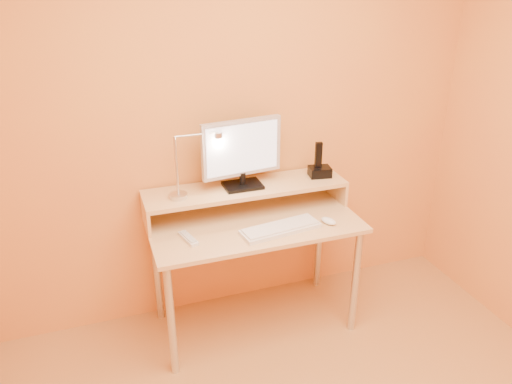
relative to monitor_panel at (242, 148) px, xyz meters
name	(u,v)px	position (x,y,z in m)	size (l,w,h in m)	color
wall_back	(236,117)	(0.02, 0.16, 0.13)	(3.00, 0.04, 2.50)	#DA7B3E
desk_leg_fl	(171,321)	(-0.53, -0.41, -0.77)	(0.04, 0.04, 0.69)	silver
desk_leg_fr	(355,282)	(0.57, -0.41, -0.77)	(0.04, 0.04, 0.69)	silver
desk_leg_bl	(157,271)	(-0.53, 0.09, -0.77)	(0.04, 0.04, 0.69)	silver
desk_leg_br	(319,242)	(0.57, 0.09, -0.77)	(0.04, 0.04, 0.69)	silver
desk_lower	(254,224)	(0.02, -0.16, -0.41)	(1.20, 0.60, 0.03)	tan
shelf_riser_left	(146,215)	(-0.57, -0.01, -0.33)	(0.02, 0.30, 0.14)	tan
shelf_riser_right	(335,187)	(0.61, -0.01, -0.33)	(0.02, 0.30, 0.14)	tan
desk_shelf	(246,188)	(0.02, -0.01, -0.25)	(1.20, 0.30, 0.03)	tan
monitor_foot	(243,185)	(0.00, -0.01, -0.23)	(0.22, 0.16, 0.02)	black
monitor_neck	(243,178)	(0.00, -0.01, -0.19)	(0.04, 0.04, 0.07)	black
monitor_panel	(242,148)	(0.00, 0.00, 0.00)	(0.48, 0.04, 0.33)	#B8B8C2
monitor_back	(240,146)	(0.00, 0.02, 0.00)	(0.43, 0.01, 0.28)	black
monitor_screen	(243,149)	(0.00, -0.02, 0.00)	(0.44, 0.00, 0.28)	white
lamp_base	(179,196)	(-0.38, -0.04, -0.23)	(0.10, 0.10, 0.03)	silver
lamp_post	(176,166)	(-0.38, -0.04, -0.05)	(0.01, 0.01, 0.33)	silver
lamp_arm	(197,135)	(-0.26, -0.04, 0.12)	(0.01, 0.01, 0.24)	silver
lamp_head	(218,135)	(-0.14, -0.04, 0.10)	(0.04, 0.04, 0.03)	silver
lamp_bulb	(218,138)	(-0.14, -0.04, 0.09)	(0.03, 0.03, 0.00)	#FFEAC6
phone_dock	(320,172)	(0.50, -0.01, -0.21)	(0.13, 0.10, 0.06)	black
phone_handset	(318,155)	(0.48, -0.01, -0.10)	(0.04, 0.03, 0.16)	black
phone_led	(330,174)	(0.54, -0.06, -0.21)	(0.01, 0.00, 0.04)	#2031FF
keyboard	(281,229)	(0.12, -0.31, -0.39)	(0.45, 0.14, 0.02)	silver
mouse	(329,221)	(0.41, -0.32, -0.38)	(0.06, 0.10, 0.03)	white
remote_control	(188,239)	(-0.38, -0.24, -0.39)	(0.04, 0.17, 0.02)	silver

